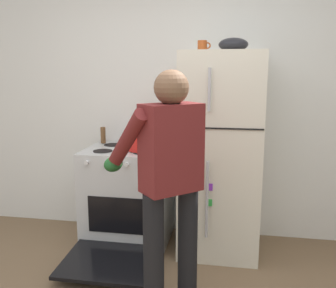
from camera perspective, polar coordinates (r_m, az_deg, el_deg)
name	(u,v)px	position (r m, az deg, el deg)	size (l,w,h in m)	color
kitchen_wall_back	(180,96)	(3.63, 1.89, 7.32)	(6.00, 0.10, 2.70)	white
refrigerator	(220,154)	(3.28, 8.05, -1.57)	(0.68, 0.72, 1.75)	silver
stove_range	(128,197)	(3.52, -6.20, -8.08)	(0.76, 1.21, 0.90)	silver
person_cook	(168,174)	(2.33, -0.03, -4.64)	(0.69, 0.72, 1.60)	black
red_pot	(143,142)	(3.31, -3.88, 0.28)	(0.38, 0.28, 0.14)	red
coffee_mug	(203,46)	(3.27, 5.32, 14.72)	(0.11, 0.08, 0.10)	#B24C1E
pepper_mill	(103,135)	(3.67, -9.93, 1.36)	(0.05, 0.05, 0.16)	brown
mixing_bowl	(233,45)	(3.21, 9.99, 14.79)	(0.24, 0.24, 0.11)	black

